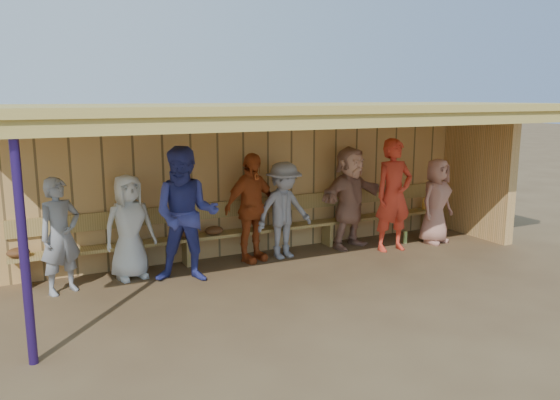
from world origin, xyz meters
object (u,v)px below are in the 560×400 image
object	(u,v)px
player_f	(350,197)
player_h	(436,201)
player_d	(251,208)
player_c	(186,215)
player_a	(60,236)
player_g	(394,195)
bench	(260,223)
player_e	(284,210)
player_b	(129,227)

from	to	relation	value
player_f	player_h	size ratio (longest dim) A/B	1.16
player_d	player_f	bearing A→B (deg)	-17.71
player_c	player_f	xyz separation A→B (m)	(3.07, 0.48, -0.08)
player_c	player_a	bearing A→B (deg)	-165.72
player_g	player_h	bearing A→B (deg)	6.15
player_c	bench	distance (m)	1.74
player_e	player_d	bearing A→B (deg)	165.64
player_e	player_f	world-z (taller)	player_f
player_c	player_h	world-z (taller)	player_c
player_e	player_a	bearing A→B (deg)	174.71
player_c	player_f	bearing A→B (deg)	32.63
player_d	player_c	bearing A→B (deg)	-176.07
player_d	player_g	xyz separation A→B (m)	(2.42, -0.49, 0.09)
player_h	bench	size ratio (longest dim) A/B	0.20
player_d	player_a	bearing A→B (deg)	166.34
player_c	bench	world-z (taller)	player_c
player_b	player_h	distance (m)	5.34
player_a	player_c	bearing A→B (deg)	-34.07
player_g	bench	xyz separation A→B (m)	(-2.14, 0.80, -0.43)
player_b	player_e	world-z (taller)	player_e
player_f	player_g	distance (m)	0.74
player_a	player_d	xyz separation A→B (m)	(2.85, 0.20, 0.08)
player_c	player_d	distance (m)	1.30
player_e	player_c	bearing A→B (deg)	-174.36
player_b	player_h	world-z (taller)	player_h
bench	player_a	bearing A→B (deg)	-170.81
player_d	player_g	size ratio (longest dim) A/B	0.91
player_a	player_b	distance (m)	0.96
player_c	player_g	bearing A→B (deg)	23.54
player_d	player_h	size ratio (longest dim) A/B	1.14
player_a	player_g	world-z (taller)	player_g
player_a	player_f	size ratio (longest dim) A/B	0.89
player_f	bench	xyz separation A→B (m)	(-1.59, 0.31, -0.36)
player_d	player_h	distance (m)	3.45
player_f	player_h	distance (m)	1.61
player_a	player_e	bearing A→B (deg)	-22.26
player_a	player_b	xyz separation A→B (m)	(0.94, 0.20, -0.02)
player_h	player_e	bearing A→B (deg)	158.40
player_c	player_f	world-z (taller)	player_c
player_e	bench	distance (m)	0.53
player_b	player_e	xyz separation A→B (m)	(2.46, -0.07, 0.03)
player_a	player_c	xyz separation A→B (m)	(1.65, -0.28, 0.18)
player_b	player_g	size ratio (longest dim) A/B	0.80
player_b	player_g	bearing A→B (deg)	-17.11
player_b	player_h	size ratio (longest dim) A/B	1.00
player_a	player_h	xyz separation A→B (m)	(6.26, -0.25, -0.02)
player_f	player_d	bearing A→B (deg)	164.24
player_e	player_h	distance (m)	2.89
player_d	player_e	size ratio (longest dim) A/B	1.10
player_b	player_f	distance (m)	3.78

